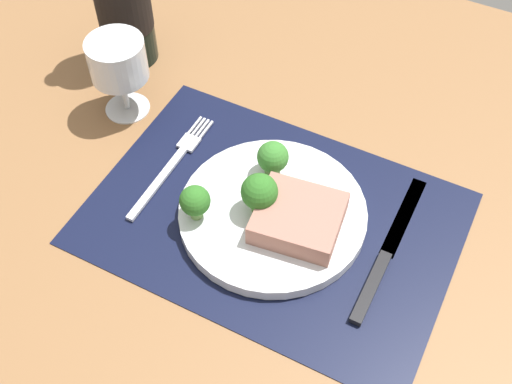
{
  "coord_description": "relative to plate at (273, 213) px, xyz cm",
  "views": [
    {
      "loc": [
        19.31,
        -42.18,
        64.78
      ],
      "look_at": [
        -3.05,
        1.48,
        1.9
      ],
      "focal_mm": 45.13,
      "sensor_mm": 36.0,
      "label": 1
    }
  ],
  "objects": [
    {
      "name": "ground_plane",
      "position": [
        0.0,
        0.0,
        -2.6
      ],
      "size": [
        140.0,
        110.0,
        3.0
      ],
      "primitive_type": "cube",
      "color": "brown"
    },
    {
      "name": "placemat",
      "position": [
        0.0,
        0.0,
        -0.95
      ],
      "size": [
        44.45,
        31.14,
        0.3
      ],
      "primitive_type": "cube",
      "color": "black",
      "rests_on": "ground_plane"
    },
    {
      "name": "plate",
      "position": [
        0.0,
        0.0,
        0.0
      ],
      "size": [
        23.03,
        23.03,
        1.6
      ],
      "primitive_type": "cylinder",
      "color": "silver",
      "rests_on": "placemat"
    },
    {
      "name": "steak",
      "position": [
        3.67,
        -0.71,
        2.27
      ],
      "size": [
        11.07,
        10.33,
        2.93
      ],
      "primitive_type": "cube",
      "rotation": [
        0.0,
        0.0,
        0.13
      ],
      "color": "#9E6B5B",
      "rests_on": "plate"
    },
    {
      "name": "broccoli_center",
      "position": [
        -1.48,
        -0.72,
        4.13
      ],
      "size": [
        4.45,
        4.45,
        5.73
      ],
      "color": "#6B994C",
      "rests_on": "plate"
    },
    {
      "name": "broccoli_back_left",
      "position": [
        -2.68,
        5.31,
        3.56
      ],
      "size": [
        3.98,
        3.98,
        4.92
      ],
      "color": "#5B8942",
      "rests_on": "plate"
    },
    {
      "name": "broccoli_front_edge",
      "position": [
        -7.78,
        -4.99,
        3.65
      ],
      "size": [
        3.72,
        3.72,
        4.84
      ],
      "color": "#6B994C",
      "rests_on": "plate"
    },
    {
      "name": "fork",
      "position": [
        -15.45,
        1.42,
        -0.55
      ],
      "size": [
        2.4,
        19.2,
        0.5
      ],
      "rotation": [
        0.0,
        0.0,
        -0.06
      ],
      "color": "silver",
      "rests_on": "placemat"
    },
    {
      "name": "knife",
      "position": [
        14.37,
        0.53,
        -0.5
      ],
      "size": [
        1.8,
        23.0,
        0.8
      ],
      "rotation": [
        0.0,
        0.0,
        0.05
      ],
      "color": "black",
      "rests_on": "placemat"
    },
    {
      "name": "wine_glass",
      "position": [
        -26.84,
        7.9,
        7.16
      ],
      "size": [
        7.8,
        7.8,
        11.77
      ],
      "color": "silver",
      "rests_on": "ground_plane"
    }
  ]
}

